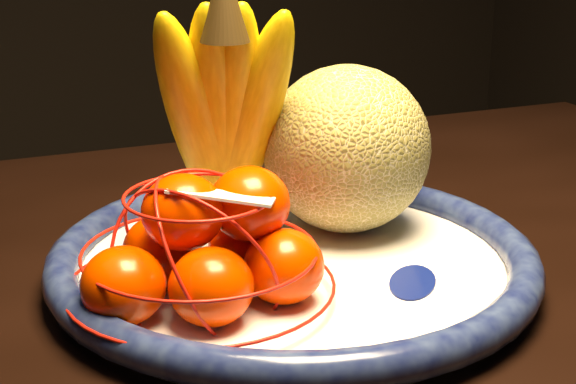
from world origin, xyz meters
name	(u,v)px	position (x,y,z in m)	size (l,w,h in m)	color
fruit_bowl	(293,261)	(0.13, 0.01, 0.76)	(0.39, 0.39, 0.03)	white
cantaloupe	(347,149)	(0.20, 0.06, 0.84)	(0.14, 0.14, 0.14)	olive
banana_bunch	(224,108)	(0.10, 0.09, 0.88)	(0.14, 0.14, 0.22)	yellow
mandarin_bag	(207,251)	(0.04, -0.02, 0.80)	(0.24, 0.24, 0.12)	#FD3100
price_tag	(221,195)	(0.05, -0.04, 0.85)	(0.07, 0.03, 0.00)	white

